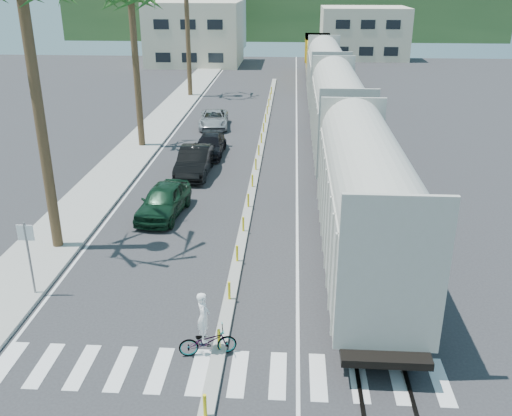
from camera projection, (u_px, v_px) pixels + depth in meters
The scene contains 15 objects.
ground at pixel (223, 334), 19.07m from camera, with size 140.00×140.00×0.00m, color #28282B.
sidewalk at pixel (150, 135), 42.64m from camera, with size 3.00×90.00×0.15m, color gray.
rails at pixel (329, 128), 44.62m from camera, with size 1.56×100.00×0.06m.
median at pixel (259, 156), 37.47m from camera, with size 0.45×60.00×0.85m.
crosswalk at pixel (215, 372), 17.22m from camera, with size 14.00×2.20×0.01m, color silver.
lane_markings at pixel (234, 137), 42.28m from camera, with size 9.42×90.00×0.01m.
freight_train at pixel (333, 99), 40.93m from camera, with size 3.00×60.94×5.85m.
street_sign at pixel (28, 248), 20.60m from camera, with size 0.60×0.08×3.00m.
buildings at pixel (236, 25), 83.98m from camera, with size 38.00×27.00×10.00m.
hillside at pixel (284, 4), 109.15m from camera, with size 80.00×20.00×12.00m, color #385628.
car_lead at pixel (164, 200), 28.21m from camera, with size 2.35×4.83×1.59m, color black.
car_second at pixel (195, 161), 34.03m from camera, with size 1.78×5.04×1.66m, color black.
car_third at pixel (210, 145), 37.79m from camera, with size 1.89×4.62×1.34m, color black.
car_rear at pixel (214, 119), 44.74m from camera, with size 2.60×4.92×1.32m, color #A9ABAE.
cyclist at pixel (207, 335), 17.81m from camera, with size 1.39×2.09×2.21m.
Camera 1 is at (2.14, -15.94, 11.13)m, focal length 40.00 mm.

